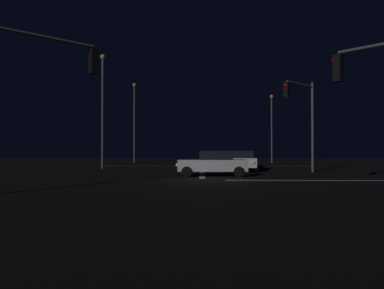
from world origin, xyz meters
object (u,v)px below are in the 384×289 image
sedan_white (242,161)px  sedan_silver_crossing (213,163)px  streetlamp_right_far (272,124)px  streetlamp_left_far (134,118)px  sedan_blue (235,158)px  traffic_signal_ne (302,110)px  traffic_signal_sw (26,76)px  sedan_green (241,159)px  streetlamp_left_near (103,103)px

sedan_white → sedan_silver_crossing: size_ratio=1.00×
streetlamp_right_far → streetlamp_left_far: streetlamp_left_far is taller
streetlamp_right_far → streetlamp_left_far: bearing=-180.0°
sedan_blue → traffic_signal_ne: bearing=-76.5°
sedan_white → streetlamp_right_far: streetlamp_right_far is taller
traffic_signal_sw → sedan_blue: bearing=70.3°
sedan_green → sedan_white: bearing=-94.8°
sedan_blue → sedan_silver_crossing: size_ratio=1.00×
sedan_white → sedan_silver_crossing: 6.94m
sedan_green → sedan_silver_crossing: same height
sedan_white → sedan_blue: (0.49, 12.01, 0.00)m
sedan_blue → traffic_signal_sw: size_ratio=0.69×
sedan_green → streetlamp_right_far: streetlamp_right_far is taller
traffic_signal_ne → streetlamp_left_near: bearing=158.7°
sedan_white → traffic_signal_sw: 19.32m
sedan_white → streetlamp_left_far: size_ratio=0.42×
sedan_silver_crossing → traffic_signal_sw: traffic_signal_sw is taller
sedan_silver_crossing → streetlamp_left_far: 28.11m
sedan_green → sedan_blue: same height
streetlamp_right_far → traffic_signal_sw: bearing=-113.2°
sedan_silver_crossing → streetlamp_left_near: streetlamp_left_near is taller
streetlamp_left_far → sedan_green: bearing=-47.4°
sedan_silver_crossing → streetlamp_left_far: (-9.43, 26.00, 5.03)m
traffic_signal_sw → streetlamp_left_far: size_ratio=0.61×
sedan_silver_crossing → traffic_signal_ne: size_ratio=0.66×
streetlamp_right_far → sedan_green: bearing=-111.2°
traffic_signal_sw → traffic_signal_ne: traffic_signal_ne is taller
sedan_green → traffic_signal_ne: traffic_signal_ne is taller
traffic_signal_sw → streetlamp_right_far: streetlamp_right_far is taller
sedan_silver_crossing → traffic_signal_sw: size_ratio=0.69×
sedan_blue → sedan_silver_crossing: 18.75m
sedan_green → sedan_silver_crossing: size_ratio=1.00×
streetlamp_left_far → streetlamp_left_near: size_ratio=1.02×
sedan_white → sedan_blue: bearing=87.7°
sedan_silver_crossing → streetlamp_left_near: bearing=133.3°
traffic_signal_sw → streetlamp_right_far: 39.01m
sedan_white → streetlamp_left_far: (-11.84, 19.49, 5.03)m
sedan_green → streetlamp_left_near: streetlamp_left_near is taller
traffic_signal_sw → streetlamp_left_near: size_ratio=0.62×
sedan_green → streetlamp_left_far: (-12.35, 13.42, 5.03)m
sedan_blue → traffic_signal_ne: (3.53, -14.71, 3.68)m
sedan_green → streetlamp_right_far: (5.19, 13.42, 4.23)m
streetlamp_right_far → streetlamp_left_near: bearing=-137.6°
sedan_green → traffic_signal_ne: bearing=-68.2°
traffic_signal_sw → streetlamp_left_near: 20.02m
sedan_green → sedan_blue: 5.94m
traffic_signal_ne → streetlamp_left_far: 27.30m
sedan_green → sedan_blue: size_ratio=1.00×
sedan_green → streetlamp_right_far: 15.00m
traffic_signal_ne → sedan_silver_crossing: bearing=-149.3°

